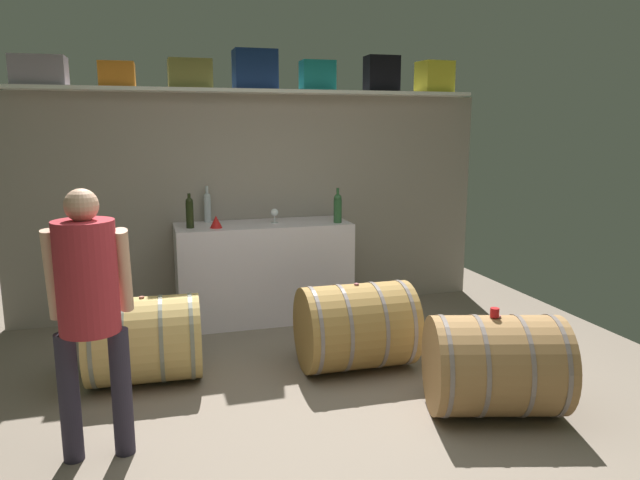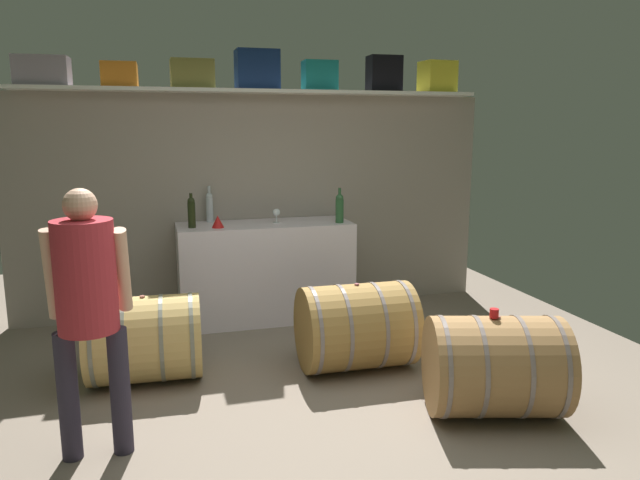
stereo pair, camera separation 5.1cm
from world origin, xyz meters
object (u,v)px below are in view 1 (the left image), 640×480
wine_bottle_green (338,207)px  toolcase_black (382,74)px  winemaker_pouring (88,297)px  work_cabinet (263,272)px  wine_barrel_far (144,340)px  toolcase_yellow (434,77)px  wine_barrel_near (495,365)px  red_funnel (216,222)px  toolcase_orange (117,75)px  tasting_cup (495,313)px  toolcase_grey (39,71)px  wine_glass (275,213)px  toolcase_teal (317,76)px  toolcase_navy (255,70)px  toolcase_olive (190,74)px  wine_bottle_dark (190,212)px  wine_barrel_flank (356,326)px  wine_bottle_clear (207,206)px

wine_bottle_green → toolcase_black: bearing=32.7°
winemaker_pouring → wine_bottle_green: bearing=45.2°
work_cabinet → wine_barrel_far: bearing=-133.5°
toolcase_yellow → wine_barrel_near: size_ratio=0.33×
work_cabinet → toolcase_yellow: bearing=6.5°
red_funnel → toolcase_orange: bearing=156.6°
toolcase_black → tasting_cup: (-0.24, -2.52, -1.66)m
toolcase_grey → toolcase_yellow: size_ratio=1.36×
wine_bottle_green → red_funnel: wine_bottle_green is taller
winemaker_pouring → wine_glass: bearing=56.5°
toolcase_teal → red_funnel: toolcase_teal is taller
toolcase_teal → wine_barrel_near: (0.45, -2.52, -1.98)m
wine_barrel_near → wine_barrel_far: bearing=167.7°
toolcase_grey → tasting_cup: 4.14m
toolcase_black → toolcase_navy: bearing=-177.8°
work_cabinet → wine_barrel_far: (-1.11, -1.17, -0.15)m
toolcase_black → toolcase_yellow: toolcase_black is taller
toolcase_black → winemaker_pouring: 3.79m
toolcase_grey → red_funnel: size_ratio=3.91×
wine_barrel_far → winemaker_pouring: winemaker_pouring is taller
toolcase_navy → toolcase_teal: 0.60m
toolcase_teal → winemaker_pouring: 3.35m
wine_glass → wine_barrel_far: 1.84m
toolcase_black → wine_barrel_far: (-2.37, -1.38, -2.02)m
toolcase_olive → wine_barrel_near: (1.64, -2.52, -1.97)m
toolcase_olive → toolcase_teal: toolcase_teal is taller
toolcase_grey → toolcase_navy: (1.84, 0.00, 0.06)m
toolcase_olive → wine_bottle_green: toolcase_olive is taller
wine_glass → wine_barrel_far: (-1.22, -1.17, -0.71)m
wine_bottle_dark → wine_barrel_flank: size_ratio=0.37×
wine_bottle_dark → wine_barrel_near: bearing=-52.6°
wine_barrel_flank → wine_bottle_dark: bearing=131.7°
toolcase_grey → work_cabinet: toolcase_grey is taller
red_funnel → wine_barrel_flank: (0.89, -1.24, -0.66)m
toolcase_teal → winemaker_pouring: (-1.96, -2.34, -1.37)m
wine_bottle_green → wine_glass: bearing=164.4°
red_funnel → wine_barrel_flank: 1.66m
toolcase_black → tasting_cup: size_ratio=5.99×
wine_barrel_far → toolcase_black: bearing=32.7°
wine_bottle_clear → winemaker_pouring: (-0.88, -2.36, -0.15)m
toolcase_olive → tasting_cup: toolcase_olive is taller
toolcase_teal → work_cabinet: toolcase_teal is taller
toolcase_olive → work_cabinet: size_ratio=0.24×
wine_bottle_green → toolcase_grey: bearing=171.8°
toolcase_black → wine_barrel_far: bearing=-147.6°
wine_bottle_clear → wine_barrel_flank: (0.93, -1.59, -0.75)m
red_funnel → wine_barrel_flank: red_funnel is taller
toolcase_black → toolcase_grey: bearing=-177.8°
toolcase_black → toolcase_yellow: (0.58, 0.00, -0.02)m
toolcase_olive → toolcase_navy: (0.59, 0.00, 0.05)m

